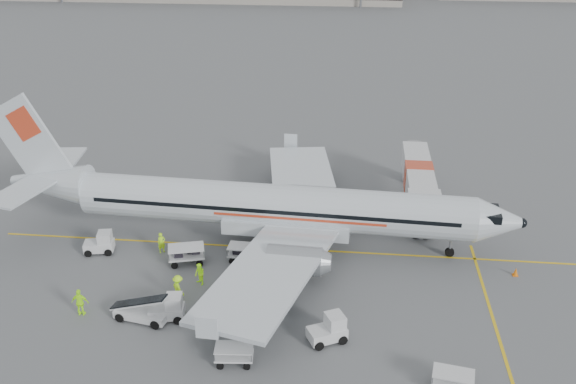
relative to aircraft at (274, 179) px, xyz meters
name	(u,v)px	position (x,y,z in m)	size (l,w,h in m)	color
ground	(285,249)	(0.93, -0.87, -5.35)	(360.00, 360.00, 0.00)	#56595B
stripe_lead	(285,249)	(0.93, -0.87, -5.35)	(44.00, 0.20, 0.01)	yellow
stripe_cross	(495,325)	(14.93, -8.87, -5.35)	(0.20, 20.00, 0.01)	yellow
aircraft	(274,179)	(0.00, 0.00, 0.00)	(38.83, 30.43, 10.70)	silver
jet_bridge	(417,186)	(11.22, 7.35, -3.37)	(2.83, 15.11, 3.97)	silver
belt_loader	(141,303)	(-6.96, -10.66, -4.13)	(4.52, 1.70, 2.45)	silver
tug_fore	(327,329)	(4.63, -11.58, -4.49)	(2.24, 1.28, 1.73)	silver
tug_mid	(166,307)	(-5.46, -10.43, -4.51)	(2.17, 1.24, 1.68)	silver
tug_aft	(99,242)	(-12.78, -2.87, -4.53)	(2.14, 1.23, 1.65)	silver
cart_loaded_a	(186,255)	(-5.92, -3.67, -4.69)	(2.55, 1.51, 1.33)	silver
cart_loaded_b	(244,253)	(-1.84, -2.87, -4.75)	(2.31, 1.37, 1.21)	silver
cart_empty_a	(234,355)	(-0.48, -14.14, -4.79)	(2.15, 1.27, 1.12)	silver
cart_empty_b	(453,381)	(11.55, -15.02, -4.78)	(2.18, 1.29, 1.13)	silver
cone_nose	(516,272)	(17.39, -2.86, -5.04)	(0.38, 0.38, 0.62)	orange
cone_port	(320,166)	(2.61, 14.88, -5.01)	(0.42, 0.42, 0.69)	orange
cone_stbd	(242,333)	(-0.44, -11.76, -5.06)	(0.36, 0.36, 0.59)	orange
crew_a	(162,243)	(-8.14, -2.37, -4.55)	(0.58, 0.38, 1.60)	#A3E617
crew_b	(200,274)	(-4.32, -6.34, -4.56)	(0.77, 0.60, 1.59)	#A3E617
crew_c	(178,288)	(-5.27, -8.30, -4.44)	(1.17, 0.67, 1.82)	#A3E617
crew_d	(80,302)	(-10.97, -10.61, -4.42)	(1.09, 0.45, 1.86)	#A3E617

